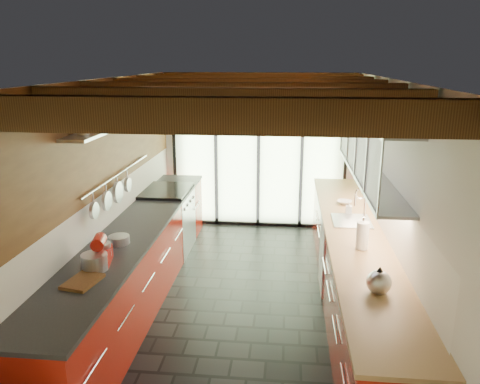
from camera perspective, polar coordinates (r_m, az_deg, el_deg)
The scene contains 18 objects.
ground at distance 5.78m, azimuth 0.38°, elevation -13.12°, with size 5.50×5.50×0.00m, color black.
room_shell at distance 5.19m, azimuth 0.42°, elevation 3.06°, with size 5.50×5.50×5.50m.
ceiling_beams at distance 5.45m, azimuth 0.82°, elevation 12.27°, with size 3.14×5.06×4.90m.
glass_door at distance 7.83m, azimuth 2.30°, elevation 7.46°, with size 2.95×0.10×2.90m.
left_counter at distance 5.82m, azimuth -12.33°, elevation -8.24°, with size 0.68×5.00×0.92m.
range_stove at distance 7.11m, azimuth -8.78°, elevation -3.47°, with size 0.66×0.90×0.97m.
right_counter at distance 5.61m, azimuth 13.63°, elevation -9.28°, with size 0.68×5.00×0.92m.
sink_assembly at distance 5.80m, azimuth 13.58°, elevation -3.13°, with size 0.45×0.52×0.43m.
upper_cabinets_right at distance 5.50m, azimuth 15.78°, elevation 5.29°, with size 0.34×3.00×3.00m.
left_wall_fixtures at distance 5.61m, azimuth -14.60°, elevation 5.89°, with size 0.28×2.60×0.96m.
stand_mixer at distance 4.70m, azimuth -16.59°, elevation -6.97°, with size 0.24×0.34×0.29m.
pot_large at distance 4.58m, azimuth -17.31°, elevation -8.13°, with size 0.24×0.24×0.15m, color silver.
pot_small at distance 5.14m, azimuth -14.54°, elevation -5.66°, with size 0.22×0.22×0.09m, color silver.
cutting_board at distance 4.38m, azimuth -18.64°, elevation -10.30°, with size 0.24×0.34×0.03m, color brown.
kettle at distance 4.13m, azimuth 16.59°, elevation -10.33°, with size 0.22×0.26×0.25m.
paper_towel at distance 4.97m, azimuth 14.70°, elevation -5.18°, with size 0.14×0.14×0.34m.
soap_bottle at distance 6.03m, azimuth 13.13°, elevation -1.91°, with size 0.08×0.08×0.17m, color silver.
bowl at distance 6.47m, azimuth 12.62°, elevation -1.23°, with size 0.19×0.19×0.05m, color silver.
Camera 1 is at (0.48, -5.04, 2.80)m, focal length 35.00 mm.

